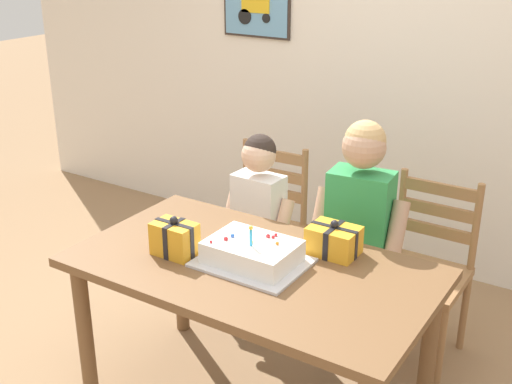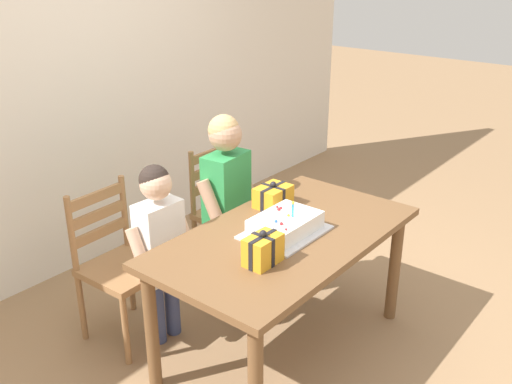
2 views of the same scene
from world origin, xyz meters
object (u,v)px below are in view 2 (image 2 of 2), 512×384
at_px(dining_table, 285,250).
at_px(gift_box_beside_cake, 263,250).
at_px(chair_left, 120,264).
at_px(birthday_cake, 285,225).
at_px(child_older, 227,192).
at_px(gift_box_red_large, 273,196).
at_px(child_younger, 160,238).
at_px(chair_right, 228,211).

bearing_deg(dining_table, gift_box_beside_cake, -162.14).
bearing_deg(chair_left, birthday_cake, -60.61).
distance_m(gift_box_beside_cake, chair_left, 1.01).
bearing_deg(child_older, birthday_cake, -109.47).
bearing_deg(gift_box_red_large, child_younger, 150.32).
distance_m(gift_box_beside_cake, chair_right, 1.28).
bearing_deg(chair_left, gift_box_red_large, -38.31).
bearing_deg(child_younger, chair_left, 118.12).
bearing_deg(gift_box_red_large, chair_right, 67.81).
xyz_separation_m(birthday_cake, chair_left, (-0.47, 0.83, -0.33)).
distance_m(gift_box_red_large, child_younger, 0.70).
distance_m(gift_box_red_large, chair_right, 0.70).
bearing_deg(chair_left, child_younger, -61.88).
xyz_separation_m(gift_box_red_large, gift_box_beside_cake, (-0.56, -0.37, 0.01)).
relative_size(dining_table, chair_left, 1.64).
height_order(gift_box_beside_cake, chair_right, gift_box_beside_cake).
height_order(gift_box_beside_cake, child_younger, child_younger).
distance_m(dining_table, chair_right, 0.97).
distance_m(gift_box_red_large, gift_box_beside_cake, 0.68).
height_order(chair_left, child_younger, child_younger).
relative_size(birthday_cake, gift_box_beside_cake, 2.30).
xyz_separation_m(chair_left, chair_right, (0.94, 0.00, 0.00)).
bearing_deg(dining_table, child_older, 70.82).
distance_m(birthday_cake, gift_box_beside_cake, 0.34).
distance_m(birthday_cake, child_older, 0.64).
relative_size(birthday_cake, chair_left, 0.48).
xyz_separation_m(chair_right, child_older, (-0.26, -0.23, 0.29)).
bearing_deg(child_older, chair_right, 40.90).
distance_m(birthday_cake, chair_right, 1.01).
distance_m(dining_table, child_younger, 0.70).
relative_size(gift_box_red_large, gift_box_beside_cake, 1.11).
xyz_separation_m(dining_table, chair_right, (0.47, 0.83, -0.18)).
height_order(gift_box_red_large, chair_left, chair_left).
relative_size(dining_table, birthday_cake, 3.43).
distance_m(dining_table, gift_box_beside_cake, 0.38).
distance_m(child_older, child_younger, 0.57).
height_order(gift_box_red_large, child_younger, child_younger).
height_order(birthday_cake, gift_box_red_large, birthday_cake).
distance_m(birthday_cake, child_younger, 0.71).
bearing_deg(dining_table, child_younger, 120.23).
relative_size(gift_box_beside_cake, child_younger, 0.18).
bearing_deg(chair_right, chair_left, -180.00).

